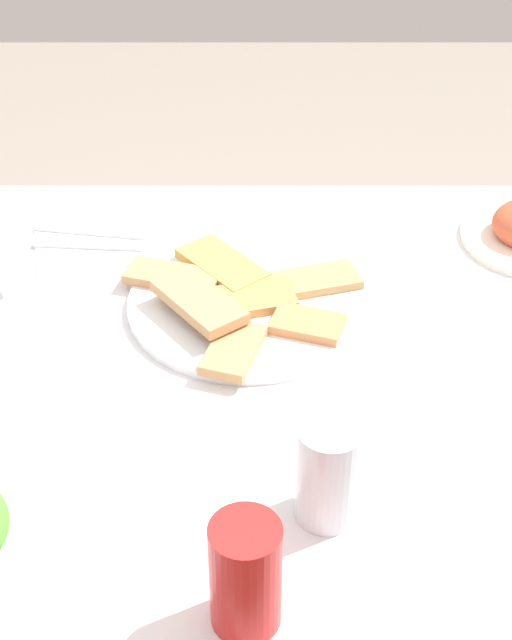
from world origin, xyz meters
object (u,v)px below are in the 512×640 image
(drinking_glass, at_px, (332,472))
(pide_platter, at_px, (248,300))
(fork, at_px, (94,232))
(soda_can, at_px, (250,575))
(spoon, at_px, (91,245))
(dining_table, at_px, (259,412))
(paper_napkin, at_px, (93,240))

(drinking_glass, bearing_deg, pide_platter, -76.35)
(fork, bearing_deg, pide_platter, 150.53)
(soda_can, relative_size, spoon, 0.76)
(dining_table, relative_size, fork, 6.52)
(pide_platter, relative_size, drinking_glass, 2.82)
(drinking_glass, bearing_deg, dining_table, -73.61)
(dining_table, relative_size, soda_can, 9.00)
(spoon, bearing_deg, dining_table, 137.64)
(spoon, bearing_deg, pide_platter, 151.84)
(drinking_glass, relative_size, fork, 0.70)
(dining_table, height_order, spoon, spoon)
(spoon, bearing_deg, paper_napkin, -85.52)
(fork, bearing_deg, drinking_glass, 129.36)
(fork, bearing_deg, dining_table, 138.60)
(paper_napkin, height_order, spoon, spoon)
(drinking_glass, xyz_separation_m, spoon, (0.32, -0.50, -0.05))
(dining_table, height_order, fork, fork)
(pide_platter, height_order, drinking_glass, drinking_glass)
(soda_can, xyz_separation_m, spoon, (0.23, -0.63, -0.06))
(drinking_glass, height_order, spoon, drinking_glass)
(drinking_glass, distance_m, paper_napkin, 0.61)
(fork, bearing_deg, soda_can, 118.35)
(dining_table, height_order, paper_napkin, paper_napkin)
(dining_table, distance_m, spoon, 0.37)
(drinking_glass, bearing_deg, paper_napkin, -58.92)
(spoon, bearing_deg, drinking_glass, 126.45)
(paper_napkin, bearing_deg, drinking_glass, 121.08)
(soda_can, bearing_deg, paper_napkin, -70.29)
(paper_napkin, height_order, fork, fork)
(soda_can, height_order, fork, soda_can)
(drinking_glass, distance_m, spoon, 0.60)
(pide_platter, distance_m, paper_napkin, 0.28)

